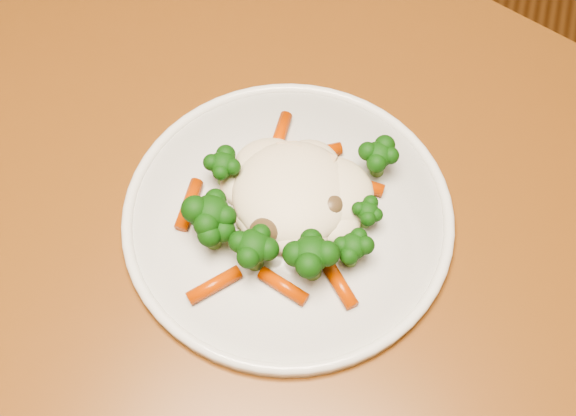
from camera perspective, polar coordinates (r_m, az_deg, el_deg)
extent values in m
cube|color=brown|center=(0.70, -9.20, 0.78)|extent=(1.41, 1.19, 0.04)
cube|color=brown|center=(1.40, -13.89, 13.97)|extent=(0.08, 0.08, 0.71)
cylinder|color=white|center=(0.65, 0.00, -0.65)|extent=(0.30, 0.30, 0.01)
ellipsoid|color=#F9E9C7|center=(0.63, 0.39, 1.81)|extent=(0.13, 0.11, 0.05)
ellipsoid|color=black|center=(0.62, -6.00, -0.97)|extent=(0.05, 0.05, 0.05)
ellipsoid|color=black|center=(0.60, -2.71, -3.56)|extent=(0.05, 0.05, 0.04)
ellipsoid|color=black|center=(0.60, 1.81, -4.21)|extent=(0.05, 0.05, 0.05)
ellipsoid|color=black|center=(0.61, 5.12, -3.44)|extent=(0.04, 0.04, 0.03)
ellipsoid|color=black|center=(0.63, 6.23, -0.61)|extent=(0.03, 0.03, 0.03)
ellipsoid|color=black|center=(0.66, 7.08, 3.68)|extent=(0.04, 0.04, 0.04)
ellipsoid|color=black|center=(0.65, -5.09, 2.98)|extent=(0.04, 0.04, 0.04)
ellipsoid|color=black|center=(0.62, -5.94, -1.84)|extent=(0.04, 0.04, 0.04)
cylinder|color=#CA4404|center=(0.68, -0.69, 5.65)|extent=(0.01, 0.05, 0.01)
cylinder|color=#CA4404|center=(0.67, 2.29, 4.36)|extent=(0.05, 0.03, 0.01)
cylinder|color=#CA4404|center=(0.66, 5.88, 1.85)|extent=(0.04, 0.01, 0.01)
cylinder|color=#CA4404|center=(0.65, -7.84, 0.28)|extent=(0.01, 0.05, 0.01)
cylinder|color=#CA4404|center=(0.61, -5.86, -6.07)|extent=(0.04, 0.04, 0.01)
cylinder|color=#CA4404|center=(0.61, -0.38, -6.19)|extent=(0.05, 0.03, 0.01)
cylinder|color=#CA4404|center=(0.61, 4.16, -6.12)|extent=(0.04, 0.04, 0.01)
ellipsoid|color=brown|center=(0.63, 0.91, 1.13)|extent=(0.03, 0.03, 0.02)
ellipsoid|color=brown|center=(0.63, 3.30, 0.27)|extent=(0.03, 0.03, 0.02)
ellipsoid|color=brown|center=(0.64, -2.08, 1.67)|extent=(0.02, 0.02, 0.01)
ellipsoid|color=brown|center=(0.61, -1.92, -1.84)|extent=(0.03, 0.03, 0.02)
ellipsoid|color=brown|center=(0.63, 1.73, 0.46)|extent=(0.03, 0.03, 0.02)
cube|color=beige|center=(0.66, -0.04, 4.57)|extent=(0.02, 0.02, 0.01)
cube|color=beige|center=(0.65, 2.88, 3.58)|extent=(0.02, 0.02, 0.01)
cube|color=beige|center=(0.65, -1.80, 3.43)|extent=(0.02, 0.02, 0.01)
cube|color=beige|center=(0.66, 0.07, 4.26)|extent=(0.02, 0.02, 0.01)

